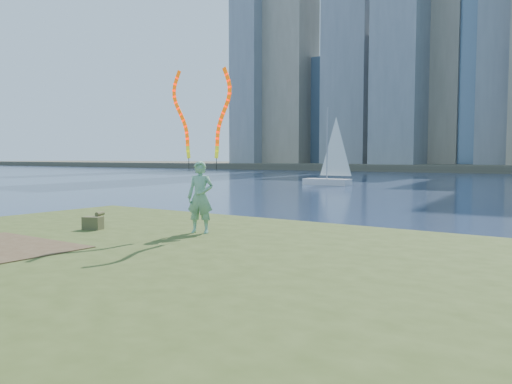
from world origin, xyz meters
The scene contains 5 objects.
ground centered at (0.00, 0.00, 0.00)m, with size 320.00×320.00×0.00m, color #1A2843.
grassy_knoll centered at (0.00, -2.30, 0.34)m, with size 20.00×18.00×0.80m.
woman_with_ribbons centered at (-0.15, 0.84, 2.21)m, with size 1.90×0.81×4.01m.
canvas_bag centered at (-2.62, -0.19, 0.97)m, with size 0.50×0.57×0.41m.
sailboat centered at (-12.64, 33.00, 1.20)m, with size 4.65×1.62×7.01m.
Camera 1 is at (7.22, -7.72, 2.52)m, focal length 35.00 mm.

